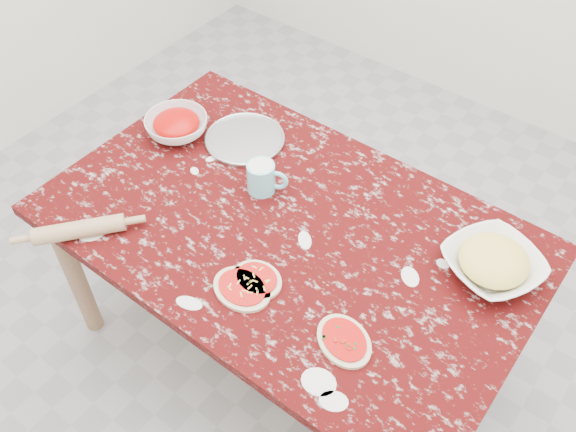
# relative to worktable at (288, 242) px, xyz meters

# --- Properties ---
(ground) EXTENTS (4.00, 4.00, 0.00)m
(ground) POSITION_rel_worktable_xyz_m (0.00, 0.00, -0.67)
(ground) COLOR gray
(worktable) EXTENTS (1.60, 1.00, 0.75)m
(worktable) POSITION_rel_worktable_xyz_m (0.00, 0.00, 0.00)
(worktable) COLOR #360606
(worktable) RESTS_ON ground
(pizza_tray) EXTENTS (0.35, 0.35, 0.01)m
(pizza_tray) POSITION_rel_worktable_xyz_m (-0.39, 0.24, 0.09)
(pizza_tray) COLOR #B2B2B7
(pizza_tray) RESTS_ON worktable
(sauce_bowl) EXTENTS (0.30, 0.30, 0.07)m
(sauce_bowl) POSITION_rel_worktable_xyz_m (-0.62, 0.12, 0.12)
(sauce_bowl) COLOR white
(sauce_bowl) RESTS_ON worktable
(cheese_bowl) EXTENTS (0.37, 0.37, 0.07)m
(cheese_bowl) POSITION_rel_worktable_xyz_m (0.61, 0.23, 0.12)
(cheese_bowl) COLOR white
(cheese_bowl) RESTS_ON worktable
(flour_mug) EXTENTS (0.14, 0.10, 0.11)m
(flour_mug) POSITION_rel_worktable_xyz_m (-0.17, 0.08, 0.14)
(flour_mug) COLOR #75D2E4
(flour_mug) RESTS_ON worktable
(pizza_left) EXTENTS (0.20, 0.16, 0.02)m
(pizza_left) POSITION_rel_worktable_xyz_m (0.05, -0.29, 0.09)
(pizza_left) COLOR beige
(pizza_left) RESTS_ON worktable
(pizza_mid) EXTENTS (0.17, 0.14, 0.02)m
(pizza_mid) POSITION_rel_worktable_xyz_m (0.06, -0.23, 0.09)
(pizza_mid) COLOR beige
(pizza_mid) RESTS_ON worktable
(pizza_right) EXTENTS (0.22, 0.20, 0.02)m
(pizza_right) POSITION_rel_worktable_xyz_m (0.39, -0.25, 0.09)
(pizza_right) COLOR beige
(pizza_right) RESTS_ON worktable
(rolling_pin) EXTENTS (0.23, 0.26, 0.06)m
(rolling_pin) POSITION_rel_worktable_xyz_m (-0.51, -0.44, 0.11)
(rolling_pin) COLOR tan
(rolling_pin) RESTS_ON worktable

